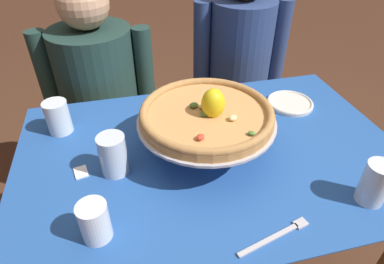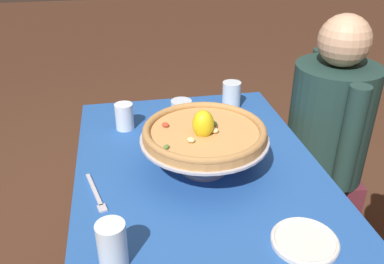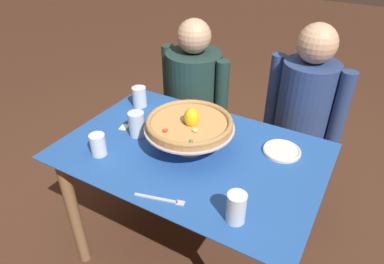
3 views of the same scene
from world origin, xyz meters
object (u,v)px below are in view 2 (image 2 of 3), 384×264
side_plate (305,241)px  dinner_fork (96,194)px  water_glass_back_left (231,97)px  water_glass_side_left (181,117)px  water_glass_front_left (124,118)px  diner_left (325,149)px  pizza_stand (204,145)px  water_glass_front_right (113,247)px  sugar_packet (181,118)px  pizza (204,131)px

side_plate → dinner_fork: bearing=-119.8°
water_glass_back_left → water_glass_side_left: bearing=-55.2°
water_glass_front_left → water_glass_side_left: (0.05, 0.21, 0.01)m
water_glass_front_left → water_glass_back_left: bearing=104.1°
diner_left → water_glass_front_left: bearing=-90.1°
side_plate → pizza_stand: bearing=-154.6°
water_glass_front_right → side_plate: 0.48m
water_glass_back_left → diner_left: 0.49m
water_glass_side_left → diner_left: (-0.05, 0.65, -0.24)m
side_plate → diner_left: diner_left is taller
pizza_stand → water_glass_front_left: bearing=-143.8°
water_glass_front_left → diner_left: size_ratio=0.09×
water_glass_front_left → water_glass_side_left: 0.22m
pizza_stand → water_glass_back_left: bearing=154.5°
sugar_packet → pizza_stand: bearing=2.5°
dinner_fork → pizza: bearing=103.0°
pizza → water_glass_front_left: size_ratio=3.81×
sugar_packet → pizza: bearing=2.4°
dinner_fork → water_glass_side_left: bearing=138.6°
water_glass_front_right → dinner_fork: 0.29m
diner_left → water_glass_back_left: bearing=-105.9°
pizza → diner_left: size_ratio=0.34×
water_glass_front_right → pizza: bearing=140.7°
water_glass_side_left → water_glass_front_right: bearing=-22.7°
side_plate → dinner_fork: (-0.30, -0.53, -0.01)m
dinner_fork → side_plate: bearing=60.2°
water_glass_back_left → dinner_fork: 0.77m
water_glass_front_left → dinner_fork: bearing=-14.1°
water_glass_back_left → water_glass_front_right: bearing=-32.2°
pizza → water_glass_front_left: (-0.33, -0.24, -0.10)m
water_glass_front_right → water_glass_side_left: bearing=157.3°
side_plate → diner_left: bearing=148.3°
water_glass_front_left → sugar_packet: water_glass_front_left is taller
pizza → water_glass_side_left: 0.29m
pizza_stand → sugar_packet: bearing=-177.5°
water_glass_back_left → water_glass_side_left: water_glass_side_left is taller
water_glass_front_right → side_plate: size_ratio=0.70×
water_glass_front_left → pizza: bearing=36.1°
pizza → sugar_packet: 0.40m
water_glass_front_left → side_plate: bearing=30.7°
pizza → diner_left: bearing=118.0°
water_glass_front_left → water_glass_side_left: bearing=76.0°
pizza → sugar_packet: bearing=-177.6°
water_glass_back_left → diner_left: size_ratio=0.10×
water_glass_side_left → sugar_packet: bearing=172.9°
water_glass_back_left → side_plate: water_glass_back_left is taller
water_glass_back_left → side_plate: bearing=-2.2°
water_glass_front_right → pizza_stand: bearing=140.7°
pizza → water_glass_back_left: 0.50m
pizza → water_glass_back_left: (-0.45, 0.21, -0.09)m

